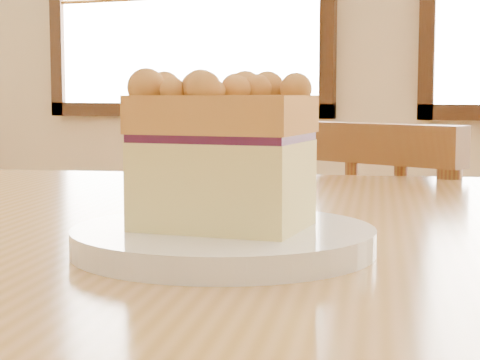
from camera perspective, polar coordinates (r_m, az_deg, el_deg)
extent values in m
cube|color=#371D0F|center=(4.74, -3.82, 4.83)|extent=(1.76, 0.06, 0.08)
cube|color=#B38145|center=(0.69, -0.45, -4.49)|extent=(1.36, 1.05, 0.04)
cylinder|color=brown|center=(1.09, 14.01, -7.65)|extent=(0.03, 0.03, 0.41)
cylinder|color=brown|center=(1.26, 2.06, -5.58)|extent=(0.03, 0.03, 0.41)
cube|color=brown|center=(1.14, 7.70, 2.60)|extent=(0.32, 0.16, 0.05)
cylinder|color=brown|center=(1.12, 10.85, -7.57)|extent=(0.02, 0.02, 0.35)
cylinder|color=brown|center=(1.17, 7.57, -6.99)|extent=(0.02, 0.02, 0.35)
cylinder|color=brown|center=(1.22, 4.54, -6.44)|extent=(0.02, 0.02, 0.35)
cylinder|color=white|center=(0.56, -1.15, -4.12)|extent=(0.20, 0.20, 0.02)
cylinder|color=white|center=(0.56, -1.15, -4.55)|extent=(0.14, 0.14, 0.01)
cube|color=#E8D383|center=(0.55, -1.16, -0.30)|extent=(0.11, 0.08, 0.06)
cube|color=#421332|center=(0.55, -1.17, 2.98)|extent=(0.11, 0.08, 0.01)
cube|color=#C98C3F|center=(0.55, -1.17, 4.55)|extent=(0.11, 0.08, 0.02)
sphere|color=#C98C3F|center=(0.54, 1.34, 6.30)|extent=(0.02, 0.02, 0.02)
sphere|color=#C98C3F|center=(0.59, -3.00, 6.11)|extent=(0.01, 0.01, 0.01)
sphere|color=#C98C3F|center=(0.53, -0.20, 6.39)|extent=(0.02, 0.02, 0.02)
sphere|color=#C98C3F|center=(0.57, -4.03, 6.32)|extent=(0.02, 0.02, 0.02)
sphere|color=#C98C3F|center=(0.57, -0.97, 6.30)|extent=(0.02, 0.02, 0.02)
sphere|color=#C98C3F|center=(0.55, 1.96, 6.31)|extent=(0.02, 0.02, 0.02)
sphere|color=#C98C3F|center=(0.57, -2.51, 6.29)|extent=(0.02, 0.02, 0.02)
sphere|color=#C98C3F|center=(0.52, -1.37, 6.14)|extent=(0.01, 0.01, 0.01)
sphere|color=#C98C3F|center=(0.55, 3.76, 6.24)|extent=(0.02, 0.02, 0.02)
sphere|color=#C98C3F|center=(0.55, 3.40, 6.26)|extent=(0.02, 0.02, 0.02)
sphere|color=#C98C3F|center=(0.54, -6.47, 6.31)|extent=(0.02, 0.02, 0.02)
sphere|color=#C98C3F|center=(0.52, 1.11, 6.22)|extent=(0.02, 0.02, 0.02)
sphere|color=#C98C3F|center=(0.53, 2.23, 6.26)|extent=(0.02, 0.02, 0.02)
sphere|color=#C98C3F|center=(0.55, -1.82, 6.37)|extent=(0.02, 0.02, 0.02)
sphere|color=#C98C3F|center=(0.57, -4.45, 6.27)|extent=(0.02, 0.02, 0.02)
sphere|color=#C98C3F|center=(0.59, -4.19, 6.10)|extent=(0.01, 0.01, 0.01)
sphere|color=#C98C3F|center=(0.59, -5.89, 5.03)|extent=(0.02, 0.02, 0.02)
sphere|color=#C98C3F|center=(0.59, -5.59, 1.62)|extent=(0.02, 0.02, 0.02)
sphere|color=#C98C3F|center=(0.55, -7.79, 4.28)|extent=(0.01, 0.01, 0.01)
sphere|color=#C98C3F|center=(0.59, -5.75, 4.47)|extent=(0.01, 0.01, 0.01)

